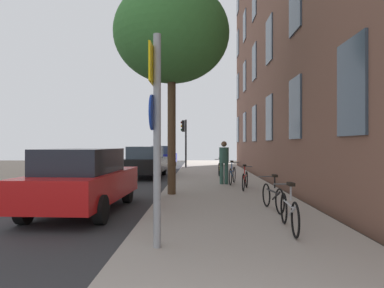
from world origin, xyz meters
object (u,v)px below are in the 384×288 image
Objects in this scene: traffic_light at (184,135)px; tree_near at (172,34)px; bicycle_0 at (289,211)px; car_1 at (146,162)px; bicycle_2 at (245,180)px; car_2 at (163,156)px; bicycle_4 at (220,169)px; sign_post at (156,125)px; pedestrian_0 at (224,160)px; car_0 at (83,179)px; bicycle_3 at (232,175)px; bicycle_1 at (273,196)px.

tree_near reaches higher than traffic_light.
car_1 reaches higher than bicycle_0.
car_2 is at bearing 107.59° from bicycle_2.
bicycle_4 is 0.39× the size of car_2.
bicycle_4 is at bearing 71.82° from tree_near.
sign_post is 3.06m from bicycle_0.
traffic_light is at bearing 102.94° from bicycle_2.
tree_near is at bearing -123.69° from pedestrian_0.
car_0 is (-3.99, -5.36, -0.28)m from pedestrian_0.
pedestrian_0 is at bearing 177.44° from bicycle_3.
traffic_light is 10.30m from pedestrian_0.
traffic_light is at bearing 74.24° from car_1.
car_2 is at bearing 108.60° from bicycle_3.
sign_post is 0.76× the size of car_0.
tree_near reaches higher than bicycle_1.
bicycle_0 reaches higher than bicycle_1.
bicycle_3 reaches higher than bicycle_1.
bicycle_0 is at bearing 24.97° from sign_post.
pedestrian_0 is 5.40m from car_1.
bicycle_2 is 0.36× the size of car_0.
traffic_light reaches higher than pedestrian_0.
bicycle_0 is at bearing -68.59° from car_1.
car_1 reaches higher than bicycle_4.
car_0 is at bearing -141.50° from bicycle_2.
traffic_light reaches higher than car_2.
traffic_light is 1.96× the size of bicycle_0.
pedestrian_0 is (1.71, 8.69, -0.93)m from sign_post.
bicycle_2 is at bearing -72.41° from car_2.
car_2 is (-3.75, 9.19, 0.34)m from bicycle_4.
bicycle_2 is at bearing -77.06° from traffic_light.
sign_post is 18.71m from traffic_light.
tree_near reaches higher than car_2.
bicycle_0 is 1.97m from bicycle_1.
car_0 is at bearing -90.77° from car_2.
bicycle_2 is 7.08m from car_1.
sign_post reaches higher than pedestrian_0.
tree_near reaches higher than car_1.
tree_near reaches higher than sign_post.
car_2 is at bearing 89.23° from car_0.
bicycle_1 is (2.50, 3.08, -1.58)m from sign_post.
tree_near is 8.29m from car_1.
bicycle_4 is at bearing 96.64° from bicycle_3.
sign_post reaches higher than bicycle_1.
bicycle_4 is (-0.79, 8.56, 0.03)m from bicycle_1.
traffic_light is at bearing 91.06° from sign_post.
bicycle_2 is at bearing -51.21° from car_1.
car_0 is 1.04× the size of car_2.
car_0 is (-4.78, 0.25, 0.38)m from bicycle_1.
tree_near is 6.06m from bicycle_3.
bicycle_4 is 0.38× the size of car_0.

